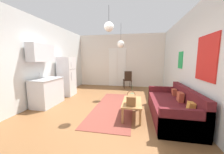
# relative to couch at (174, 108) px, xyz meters

# --- Properties ---
(ground_plane) EXTENTS (5.28, 8.25, 0.10)m
(ground_plane) POSITION_rel_couch_xyz_m (-1.88, -0.05, -0.32)
(ground_plane) COLOR brown
(wall_back) EXTENTS (4.88, 0.13, 2.89)m
(wall_back) POSITION_rel_couch_xyz_m (-1.88, 3.82, 1.16)
(wall_back) COLOR silver
(wall_back) RESTS_ON ground_plane
(wall_right) EXTENTS (0.12, 7.85, 2.89)m
(wall_right) POSITION_rel_couch_xyz_m (0.51, -0.05, 1.18)
(wall_right) COLOR silver
(wall_right) RESTS_ON ground_plane
(wall_left) EXTENTS (0.12, 7.85, 2.89)m
(wall_left) POSITION_rel_couch_xyz_m (-4.27, -0.05, 1.18)
(wall_left) COLOR silver
(wall_left) RESTS_ON ground_plane
(area_rug) EXTENTS (1.19, 3.03, 0.01)m
(area_rug) POSITION_rel_couch_xyz_m (-1.65, 0.46, -0.26)
(area_rug) COLOR brown
(area_rug) RESTS_ON ground_plane
(couch) EXTENTS (0.92, 2.10, 0.79)m
(couch) POSITION_rel_couch_xyz_m (0.00, 0.00, 0.00)
(couch) COLOR #5B191E
(couch) RESTS_ON ground_plane
(coffee_table) EXTENTS (0.49, 1.02, 0.41)m
(coffee_table) POSITION_rel_couch_xyz_m (-1.07, -0.10, 0.09)
(coffee_table) COLOR #A87542
(coffee_table) RESTS_ON ground_plane
(bamboo_vase) EXTENTS (0.11, 0.11, 0.41)m
(bamboo_vase) POSITION_rel_couch_xyz_m (-1.07, -0.02, 0.24)
(bamboo_vase) COLOR #47704C
(bamboo_vase) RESTS_ON coffee_table
(handbag) EXTENTS (0.23, 0.32, 0.35)m
(handbag) POSITION_rel_couch_xyz_m (-1.09, -0.35, 0.26)
(handbag) COLOR brown
(handbag) RESTS_ON coffee_table
(refrigerator) EXTENTS (0.60, 0.59, 1.61)m
(refrigerator) POSITION_rel_couch_xyz_m (-3.85, 1.47, 0.54)
(refrigerator) COLOR white
(refrigerator) RESTS_ON ground_plane
(kitchen_counter) EXTENTS (0.61, 1.06, 2.01)m
(kitchen_counter) POSITION_rel_couch_xyz_m (-3.90, 0.25, 0.49)
(kitchen_counter) COLOR silver
(kitchen_counter) RESTS_ON ground_plane
(accent_chair) EXTENTS (0.51, 0.49, 0.92)m
(accent_chair) POSITION_rel_couch_xyz_m (-1.41, 3.24, 0.23)
(accent_chair) COLOR black
(accent_chair) RESTS_ON ground_plane
(pendant_lamp_near) EXTENTS (0.25, 0.25, 0.66)m
(pendant_lamp_near) POSITION_rel_couch_xyz_m (-1.71, -0.04, 2.09)
(pendant_lamp_near) COLOR black
(pendant_lamp_far) EXTENTS (0.28, 0.28, 0.92)m
(pendant_lamp_far) POSITION_rel_couch_xyz_m (-1.60, 1.64, 1.84)
(pendant_lamp_far) COLOR black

